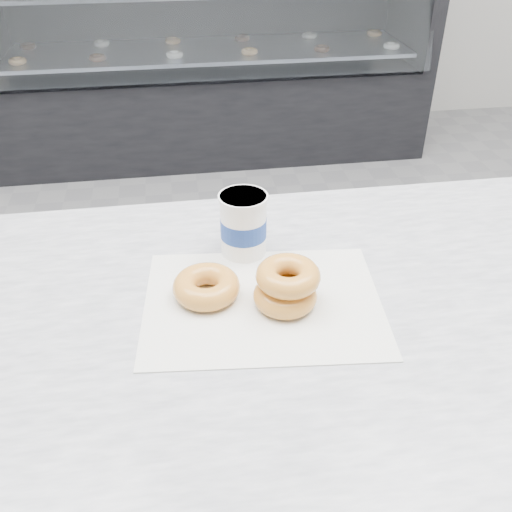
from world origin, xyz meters
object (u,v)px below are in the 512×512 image
Objects in this scene: counter at (342,505)px; display_case at (211,66)px; donut_single at (206,287)px; coffee_cup at (243,224)px; donut_stack at (287,286)px.

display_case reaches higher than counter.
counter is 31.16× the size of donut_single.
display_case reaches higher than donut_single.
counter is at bearing -90.00° from display_case.
coffee_cup is at bearing 128.18° from counter.
counter is 23.66× the size of donut_stack.
donut_single is at bearing -139.06° from coffee_cup.
donut_stack is 1.24× the size of coffee_cup.
display_case is 22.97× the size of coffee_cup.
coffee_cup reaches higher than donut_stack.
donut_single is (-0.22, -2.64, 0.43)m from display_case.
coffee_cup is (-0.04, 0.14, 0.02)m from donut_stack.
display_case is 2.71m from donut_stack.
donut_stack is 0.15m from coffee_cup.
display_case is at bearing 90.00° from counter.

